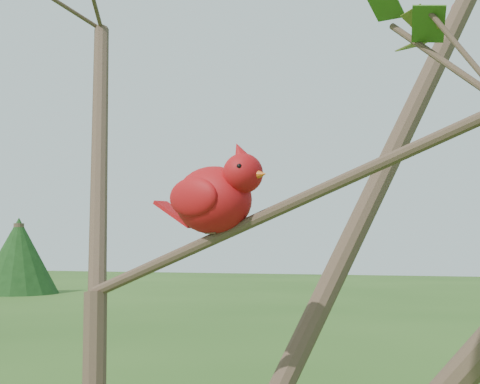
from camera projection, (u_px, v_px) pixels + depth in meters
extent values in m
sphere|color=#AD1918|center=(461.00, 10.00, 1.50)|extent=(0.04, 0.04, 0.04)
ellipsoid|color=red|center=(213.00, 200.00, 1.07)|extent=(0.15, 0.13, 0.10)
sphere|color=red|center=(243.00, 173.00, 1.04)|extent=(0.07, 0.07, 0.06)
cone|color=red|center=(240.00, 153.00, 1.04)|extent=(0.05, 0.04, 0.04)
cone|color=#D85914|center=(259.00, 174.00, 1.02)|extent=(0.03, 0.03, 0.02)
ellipsoid|color=black|center=(254.00, 175.00, 1.02)|extent=(0.03, 0.03, 0.03)
cube|color=red|center=(177.00, 214.00, 1.11)|extent=(0.08, 0.05, 0.04)
ellipsoid|color=red|center=(227.00, 199.00, 1.10)|extent=(0.09, 0.06, 0.06)
ellipsoid|color=red|center=(193.00, 197.00, 1.04)|extent=(0.09, 0.06, 0.06)
cylinder|color=#3F2E22|center=(18.00, 258.00, 27.00)|extent=(0.39, 0.39, 2.58)
cone|color=black|center=(18.00, 255.00, 27.01)|extent=(3.01, 3.01, 2.79)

